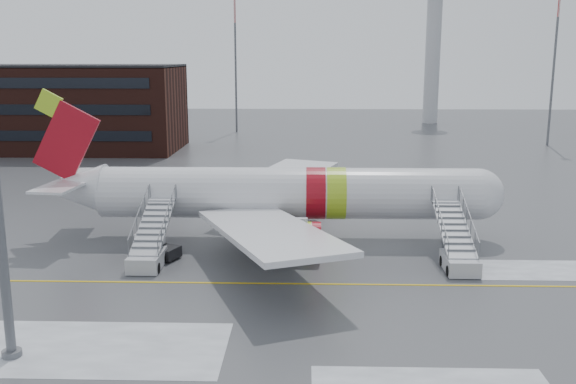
{
  "coord_description": "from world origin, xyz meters",
  "views": [
    {
      "loc": [
        4.73,
        -37.75,
        13.5
      ],
      "look_at": [
        3.42,
        6.93,
        4.0
      ],
      "focal_mm": 40.0,
      "sensor_mm": 36.0,
      "label": 1
    }
  ],
  "objects_px": {
    "airliner": "(276,194)",
    "pushback_tug": "(154,247)",
    "airstair_fwd": "(458,252)",
    "airstair_aft": "(149,249)"
  },
  "relations": [
    {
      "from": "airstair_aft",
      "to": "pushback_tug",
      "type": "distance_m",
      "value": 1.53
    },
    {
      "from": "airliner",
      "to": "pushback_tug",
      "type": "distance_m",
      "value": 9.88
    },
    {
      "from": "airstair_fwd",
      "to": "pushback_tug",
      "type": "height_order",
      "value": "airstair_fwd"
    },
    {
      "from": "airstair_fwd",
      "to": "pushback_tug",
      "type": "bearing_deg",
      "value": 175.76
    },
    {
      "from": "airstair_aft",
      "to": "pushback_tug",
      "type": "xyz_separation_m",
      "value": [
        -0.02,
        1.49,
        -0.31
      ]
    },
    {
      "from": "airliner",
      "to": "airstair_fwd",
      "type": "distance_m",
      "value": 13.95
    },
    {
      "from": "airliner",
      "to": "airstair_aft",
      "type": "xyz_separation_m",
      "value": [
        -8.05,
        -6.54,
        -2.35
      ]
    },
    {
      "from": "airstair_fwd",
      "to": "airstair_aft",
      "type": "xyz_separation_m",
      "value": [
        -20.15,
        0.0,
        0.0
      ]
    },
    {
      "from": "airliner",
      "to": "airstair_fwd",
      "type": "relative_size",
      "value": 4.55
    },
    {
      "from": "airstair_fwd",
      "to": "pushback_tug",
      "type": "xyz_separation_m",
      "value": [
        -20.18,
        1.49,
        -0.31
      ]
    }
  ]
}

